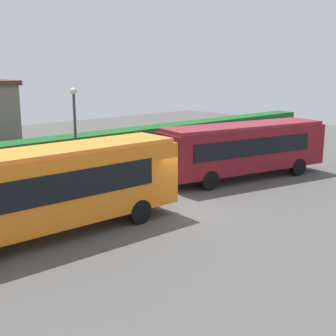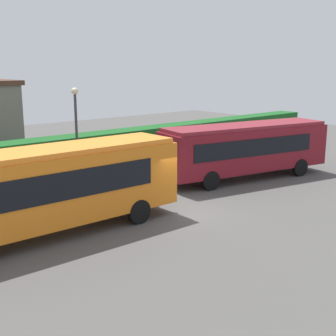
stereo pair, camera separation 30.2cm
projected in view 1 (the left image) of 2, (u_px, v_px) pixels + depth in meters
ground_plane at (180, 211)px, 20.31m from camera, size 64.00×64.00×0.00m
bus_orange at (53, 186)px, 17.06m from camera, size 10.46×2.53×3.30m
bus_maroon at (244, 147)px, 25.79m from camera, size 10.32×4.38×3.05m
person_left at (14, 193)px, 19.77m from camera, size 0.48×0.49×1.72m
person_center at (255, 152)px, 29.18m from camera, size 0.44×0.27×1.66m
hedge_row at (67, 155)px, 27.11m from camera, size 44.00×1.71×2.18m
traffic_cone at (252, 148)px, 33.90m from camera, size 0.36×0.36×0.60m
lamppost at (75, 123)px, 24.54m from camera, size 0.36×0.36×5.09m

